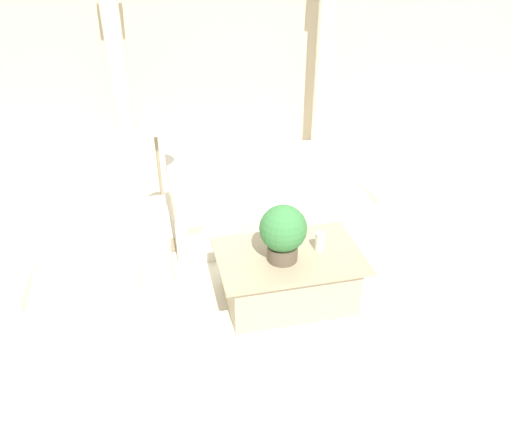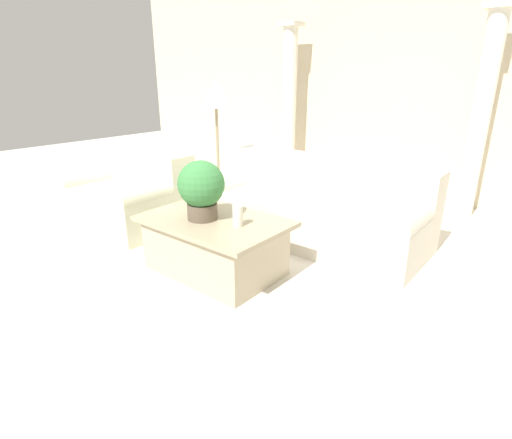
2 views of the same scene
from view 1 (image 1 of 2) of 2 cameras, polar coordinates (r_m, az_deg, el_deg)
ground_plane at (r=4.96m, az=1.90°, el=-5.77°), size 16.00×16.00×0.00m
wall_back at (r=7.04m, az=-4.40°, el=19.73°), size 10.00×0.06×3.20m
sofa_long at (r=5.49m, az=2.62°, el=2.31°), size 2.35×0.95×0.82m
loveseat at (r=4.56m, az=-18.45°, el=-6.01°), size 1.43×0.95×0.82m
coffee_table at (r=4.46m, az=3.70°, el=-6.51°), size 1.25×0.82×0.50m
potted_plant at (r=4.10m, az=3.11°, el=-1.39°), size 0.39×0.39×0.50m
pillar_candle at (r=4.34m, az=7.30°, el=-2.54°), size 0.08×0.08×0.17m
floor_lamp at (r=4.75m, az=-11.55°, el=10.59°), size 0.37×0.37×1.60m
column_left at (r=6.66m, az=-15.30°, el=14.71°), size 0.31×0.31×2.38m
column_right at (r=7.08m, az=7.67°, el=16.42°), size 0.31×0.31×2.38m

